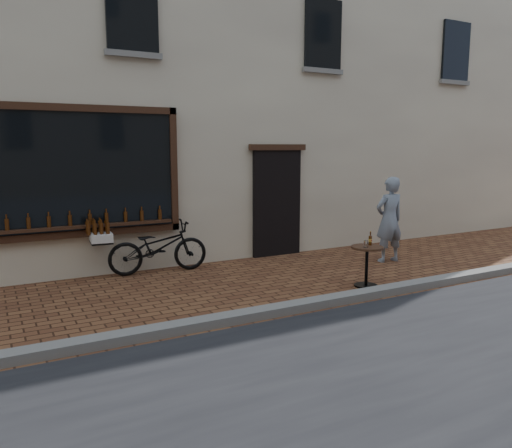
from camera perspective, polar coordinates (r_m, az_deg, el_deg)
name	(u,v)px	position (r m, az deg, el deg)	size (l,w,h in m)	color
ground	(286,318)	(6.80, 3.44, -10.70)	(90.00, 90.00, 0.00)	#532D1A
kerb	(278,310)	(6.94, 2.57, -9.76)	(90.00, 0.25, 0.12)	slate
shop_building	(141,28)	(12.71, -13.05, 21.01)	(28.00, 6.20, 10.00)	beige
cargo_bicycle	(156,247)	(9.20, -11.35, -2.57)	(2.16, 0.76, 1.01)	black
bistro_table	(367,258)	(8.35, 12.56, -3.79)	(0.52, 0.52, 0.90)	black
pedestrian	(389,220)	(10.20, 14.99, 0.49)	(0.62, 0.40, 1.69)	gray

